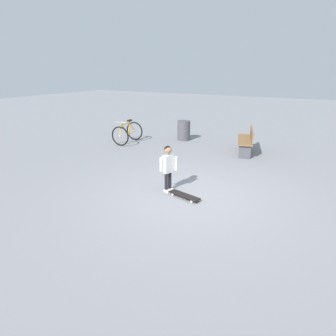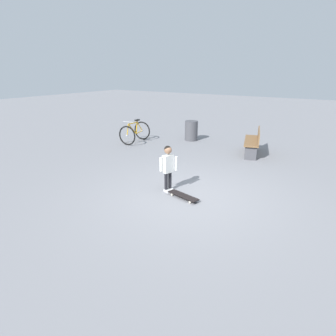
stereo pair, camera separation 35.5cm
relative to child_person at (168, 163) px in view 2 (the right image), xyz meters
name	(u,v)px [view 2 (the right image)]	position (x,y,z in m)	size (l,w,h in m)	color
ground_plane	(191,197)	(-0.59, 0.01, -0.66)	(50.00, 50.00, 0.00)	gray
child_person	(168,163)	(0.00, 0.00, 0.00)	(0.31, 0.30, 1.06)	black
skateboard	(183,196)	(-0.50, 0.17, -0.60)	(0.79, 0.37, 0.07)	black
bicycle_near	(135,132)	(3.58, -3.26, -0.28)	(0.81, 1.13, 0.85)	black
street_bench	(253,141)	(-0.68, -4.05, -0.23)	(0.87, 1.66, 0.80)	brown
trash_bin	(191,131)	(1.94, -4.70, -0.28)	(0.50, 0.50, 0.75)	#4C4C51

